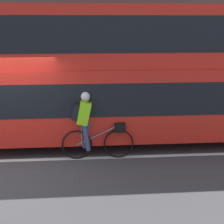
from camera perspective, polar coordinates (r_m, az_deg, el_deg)
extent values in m
plane|color=#424244|center=(7.98, -18.65, -8.95)|extent=(80.00, 80.00, 0.00)
cube|color=silver|center=(8.13, -18.36, -8.42)|extent=(50.00, 0.14, 0.01)
cube|color=gray|center=(12.44, -13.44, 0.73)|extent=(60.00, 2.53, 0.15)
cube|color=brown|center=(13.45, -13.64, 19.13)|extent=(60.00, 0.30, 8.19)
cylinder|color=black|center=(9.00, -14.03, -2.26)|extent=(1.02, 0.30, 1.02)
cube|color=red|center=(8.77, 4.42, 2.66)|extent=(9.25, 2.42, 1.87)
cube|color=black|center=(8.73, 4.45, 4.09)|extent=(8.88, 2.44, 0.82)
cube|color=red|center=(8.55, 4.67, 13.71)|extent=(9.25, 2.32, 1.50)
cube|color=black|center=(8.54, 4.68, 14.21)|extent=(8.88, 2.34, 0.84)
torus|color=black|center=(7.75, 1.21, -5.82)|extent=(0.74, 0.04, 0.74)
torus|color=black|center=(7.73, -6.44, -6.00)|extent=(0.74, 0.04, 0.74)
cylinder|color=slate|center=(7.64, -2.63, -4.26)|extent=(1.04, 0.03, 0.51)
cylinder|color=slate|center=(7.63, -5.57, -4.07)|extent=(0.03, 0.03, 0.55)
cube|color=black|center=(7.61, 1.46, -2.85)|extent=(0.26, 0.16, 0.22)
cube|color=#8CE019|center=(7.46, -5.13, -0.12)|extent=(0.37, 0.32, 0.58)
cube|color=black|center=(7.46, -6.67, -0.01)|extent=(0.21, 0.26, 0.38)
cylinder|color=#384C7A|center=(7.73, -4.72, -4.22)|extent=(0.22, 0.11, 0.67)
cylinder|color=#384C7A|center=(7.56, -4.72, -4.69)|extent=(0.20, 0.11, 0.67)
sphere|color=tan|center=(7.37, -4.89, 2.54)|extent=(0.19, 0.19, 0.19)
sphere|color=silver|center=(7.36, -4.90, 2.86)|extent=(0.21, 0.21, 0.21)
cylinder|color=#59595B|center=(12.77, 17.61, 7.44)|extent=(0.07, 0.07, 2.74)
cube|color=red|center=(12.63, 18.12, 12.52)|extent=(0.36, 0.02, 0.36)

